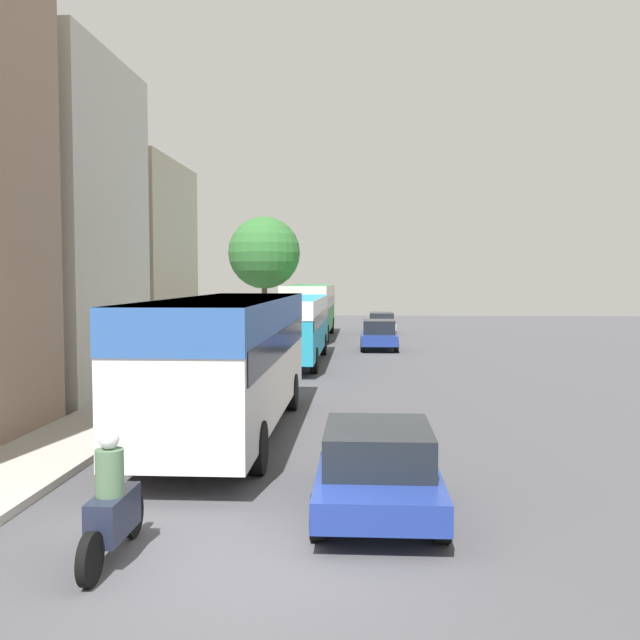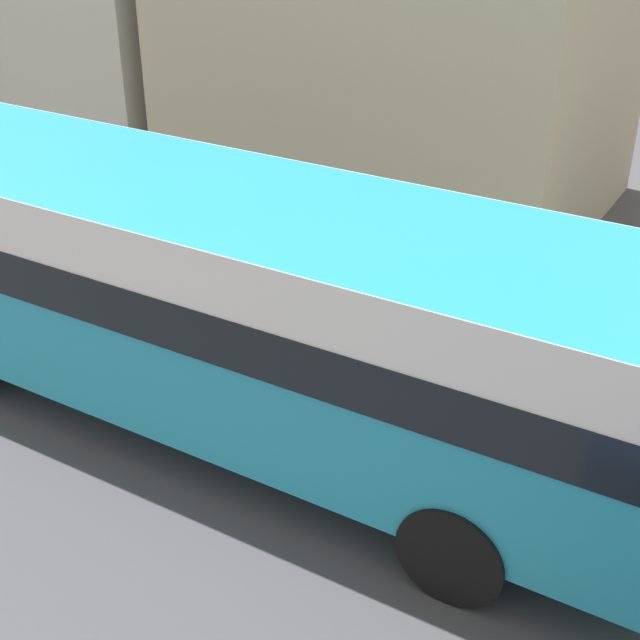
{
  "view_description": "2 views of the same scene",
  "coord_description": "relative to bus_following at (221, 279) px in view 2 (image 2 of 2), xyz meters",
  "views": [
    {
      "loc": [
        1.31,
        -8.62,
        3.65
      ],
      "look_at": [
        -0.4,
        19.91,
        1.95
      ],
      "focal_mm": 40.0,
      "sensor_mm": 36.0,
      "label": 1
    },
    {
      "loc": [
        5.03,
        26.75,
        5.96
      ],
      "look_at": [
        -1.49,
        22.86,
        1.79
      ],
      "focal_mm": 50.0,
      "sensor_mm": 36.0,
      "label": 2
    }
  ],
  "objects": [
    {
      "name": "bus_following",
      "position": [
        0.0,
        0.0,
        0.0
      ],
      "size": [
        2.5,
        10.48,
        2.81
      ],
      "color": "teal",
      "rests_on": "ground_plane"
    }
  ]
}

